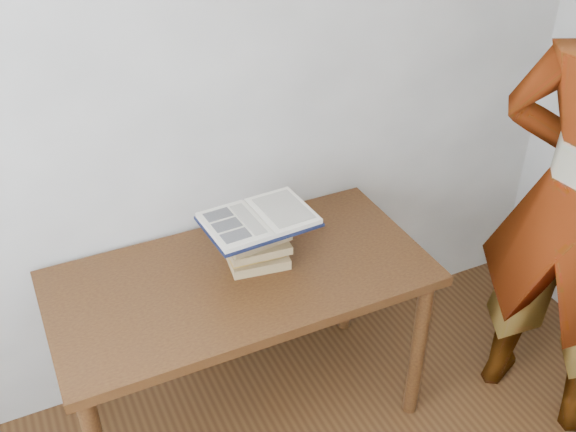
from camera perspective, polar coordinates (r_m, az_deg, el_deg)
room_shell at (r=0.88m, az=18.53°, el=-12.17°), size 3.54×3.54×2.62m
desk at (r=2.48m, az=-3.94°, el=-6.71°), size 1.36×0.68×0.73m
book_stack at (r=2.41m, az=-2.81°, el=-2.07°), size 0.26×0.20×0.19m
open_book at (r=2.34m, az=-2.49°, el=-0.28°), size 0.39×0.28×0.03m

